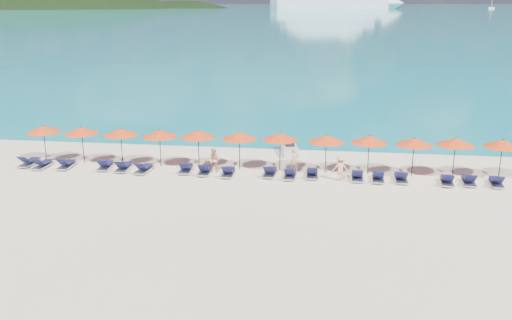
# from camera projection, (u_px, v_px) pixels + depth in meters

# --- Properties ---
(ground) EXTENTS (1400.00, 1400.00, 0.00)m
(ground) POSITION_uv_depth(u_px,v_px,m) (248.00, 199.00, 28.37)
(ground) COLOR beige
(sea) EXTENTS (1600.00, 1300.00, 0.01)m
(sea) POSITION_uv_depth(u_px,v_px,m) (332.00, 7.00, 657.57)
(sea) COLOR #1FA9B2
(sea) RESTS_ON ground
(headland_main) EXTENTS (374.00, 242.00, 126.50)m
(headland_main) POSITION_uv_depth(u_px,v_px,m) (39.00, 46.00, 592.06)
(headland_main) COLOR black
(headland_main) RESTS_ON ground
(headland_small) EXTENTS (162.00, 126.00, 85.50)m
(headland_small) POSITION_uv_depth(u_px,v_px,m) (184.00, 43.00, 591.06)
(headland_small) COLOR black
(headland_small) RESTS_ON ground
(sailboat_far) EXTENTS (5.76, 1.92, 10.55)m
(sailboat_far) POSITION_uv_depth(u_px,v_px,m) (491.00, 8.00, 553.83)
(sailboat_far) COLOR white
(sailboat_far) RESTS_ON ground
(jetski) EXTENTS (1.48, 2.67, 0.90)m
(jetski) POSITION_uv_depth(u_px,v_px,m) (289.00, 148.00, 36.71)
(jetski) COLOR silver
(jetski) RESTS_ON ground
(beachgoer_a) EXTENTS (0.64, 0.63, 1.48)m
(beachgoer_a) POSITION_uv_depth(u_px,v_px,m) (294.00, 161.00, 32.44)
(beachgoer_a) COLOR tan
(beachgoer_a) RESTS_ON ground
(beachgoer_b) EXTENTS (0.77, 0.54, 1.43)m
(beachgoer_b) POSITION_uv_depth(u_px,v_px,m) (214.00, 160.00, 32.62)
(beachgoer_b) COLOR tan
(beachgoer_b) RESTS_ON ground
(beachgoer_c) EXTENTS (0.96, 0.51, 1.42)m
(beachgoer_c) POSITION_uv_depth(u_px,v_px,m) (340.00, 168.00, 31.11)
(beachgoer_c) COLOR tan
(beachgoer_c) RESTS_ON ground
(umbrella_0) EXTENTS (2.10, 2.10, 2.28)m
(umbrella_0) POSITION_uv_depth(u_px,v_px,m) (43.00, 129.00, 34.55)
(umbrella_0) COLOR black
(umbrella_0) RESTS_ON ground
(umbrella_1) EXTENTS (2.10, 2.10, 2.28)m
(umbrella_1) POSITION_uv_depth(u_px,v_px,m) (82.00, 130.00, 34.17)
(umbrella_1) COLOR black
(umbrella_1) RESTS_ON ground
(umbrella_2) EXTENTS (2.10, 2.10, 2.28)m
(umbrella_2) POSITION_uv_depth(u_px,v_px,m) (121.00, 132.00, 33.80)
(umbrella_2) COLOR black
(umbrella_2) RESTS_ON ground
(umbrella_3) EXTENTS (2.10, 2.10, 2.28)m
(umbrella_3) POSITION_uv_depth(u_px,v_px,m) (160.00, 133.00, 33.40)
(umbrella_3) COLOR black
(umbrella_3) RESTS_ON ground
(umbrella_4) EXTENTS (2.10, 2.10, 2.28)m
(umbrella_4) POSITION_uv_depth(u_px,v_px,m) (198.00, 134.00, 33.27)
(umbrella_4) COLOR black
(umbrella_4) RESTS_ON ground
(umbrella_5) EXTENTS (2.10, 2.10, 2.28)m
(umbrella_5) POSITION_uv_depth(u_px,v_px,m) (239.00, 136.00, 32.88)
(umbrella_5) COLOR black
(umbrella_5) RESTS_ON ground
(umbrella_6) EXTENTS (2.10, 2.10, 2.28)m
(umbrella_6) POSITION_uv_depth(u_px,v_px,m) (280.00, 136.00, 32.67)
(umbrella_6) COLOR black
(umbrella_6) RESTS_ON ground
(umbrella_7) EXTENTS (2.10, 2.10, 2.28)m
(umbrella_7) POSITION_uv_depth(u_px,v_px,m) (326.00, 139.00, 32.17)
(umbrella_7) COLOR black
(umbrella_7) RESTS_ON ground
(umbrella_8) EXTENTS (2.10, 2.10, 2.28)m
(umbrella_8) POSITION_uv_depth(u_px,v_px,m) (369.00, 139.00, 31.99)
(umbrella_8) COLOR black
(umbrella_8) RESTS_ON ground
(umbrella_9) EXTENTS (2.10, 2.10, 2.28)m
(umbrella_9) POSITION_uv_depth(u_px,v_px,m) (414.00, 142.00, 31.52)
(umbrella_9) COLOR black
(umbrella_9) RESTS_ON ground
(umbrella_10) EXTENTS (2.10, 2.10, 2.28)m
(umbrella_10) POSITION_uv_depth(u_px,v_px,m) (456.00, 142.00, 31.46)
(umbrella_10) COLOR black
(umbrella_10) RESTS_ON ground
(umbrella_11) EXTENTS (2.10, 2.10, 2.28)m
(umbrella_11) POSITION_uv_depth(u_px,v_px,m) (503.00, 143.00, 31.12)
(umbrella_11) COLOR black
(umbrella_11) RESTS_ON ground
(lounger_0) EXTENTS (0.70, 1.73, 0.66)m
(lounger_0) POSITION_uv_depth(u_px,v_px,m) (29.00, 162.00, 34.03)
(lounger_0) COLOR silver
(lounger_0) RESTS_ON ground
(lounger_1) EXTENTS (0.68, 1.72, 0.66)m
(lounger_1) POSITION_uv_depth(u_px,v_px,m) (43.00, 164.00, 33.60)
(lounger_1) COLOR silver
(lounger_1) RESTS_ON ground
(lounger_2) EXTENTS (0.69, 1.73, 0.66)m
(lounger_2) POSITION_uv_depth(u_px,v_px,m) (67.00, 164.00, 33.55)
(lounger_2) COLOR silver
(lounger_2) RESTS_ON ground
(lounger_3) EXTENTS (0.78, 1.75, 0.66)m
(lounger_3) POSITION_uv_depth(u_px,v_px,m) (105.00, 165.00, 33.37)
(lounger_3) COLOR silver
(lounger_3) RESTS_ON ground
(lounger_4) EXTENTS (0.69, 1.73, 0.66)m
(lounger_4) POSITION_uv_depth(u_px,v_px,m) (123.00, 167.00, 33.07)
(lounger_4) COLOR silver
(lounger_4) RESTS_ON ground
(lounger_5) EXTENTS (0.77, 1.75, 0.66)m
(lounger_5) POSITION_uv_depth(u_px,v_px,m) (144.00, 168.00, 32.74)
(lounger_5) COLOR silver
(lounger_5) RESTS_ON ground
(lounger_6) EXTENTS (0.76, 1.74, 0.66)m
(lounger_6) POSITION_uv_depth(u_px,v_px,m) (186.00, 168.00, 32.78)
(lounger_6) COLOR silver
(lounger_6) RESTS_ON ground
(lounger_7) EXTENTS (0.69, 1.72, 0.66)m
(lounger_7) POSITION_uv_depth(u_px,v_px,m) (205.00, 170.00, 32.43)
(lounger_7) COLOR silver
(lounger_7) RESTS_ON ground
(lounger_8) EXTENTS (0.67, 1.72, 0.66)m
(lounger_8) POSITION_uv_depth(u_px,v_px,m) (228.00, 172.00, 32.10)
(lounger_8) COLOR silver
(lounger_8) RESTS_ON ground
(lounger_9) EXTENTS (0.70, 1.73, 0.66)m
(lounger_9) POSITION_uv_depth(u_px,v_px,m) (270.00, 172.00, 32.09)
(lounger_9) COLOR silver
(lounger_9) RESTS_ON ground
(lounger_10) EXTENTS (0.65, 1.71, 0.66)m
(lounger_10) POSITION_uv_depth(u_px,v_px,m) (290.00, 174.00, 31.72)
(lounger_10) COLOR silver
(lounger_10) RESTS_ON ground
(lounger_11) EXTENTS (0.69, 1.72, 0.66)m
(lounger_11) POSITION_uv_depth(u_px,v_px,m) (312.00, 173.00, 31.85)
(lounger_11) COLOR silver
(lounger_11) RESTS_ON ground
(lounger_12) EXTENTS (0.63, 1.70, 0.66)m
(lounger_12) POSITION_uv_depth(u_px,v_px,m) (357.00, 176.00, 31.37)
(lounger_12) COLOR silver
(lounger_12) RESTS_ON ground
(lounger_13) EXTENTS (0.68, 1.72, 0.66)m
(lounger_13) POSITION_uv_depth(u_px,v_px,m) (378.00, 177.00, 31.18)
(lounger_13) COLOR silver
(lounger_13) RESTS_ON ground
(lounger_14) EXTENTS (0.62, 1.70, 0.66)m
(lounger_14) POSITION_uv_depth(u_px,v_px,m) (401.00, 177.00, 31.09)
(lounger_14) COLOR silver
(lounger_14) RESTS_ON ground
(lounger_15) EXTENTS (0.77, 1.75, 0.66)m
(lounger_15) POSITION_uv_depth(u_px,v_px,m) (447.00, 180.00, 30.62)
(lounger_15) COLOR silver
(lounger_15) RESTS_ON ground
(lounger_16) EXTENTS (0.73, 1.74, 0.66)m
(lounger_16) POSITION_uv_depth(u_px,v_px,m) (469.00, 180.00, 30.60)
(lounger_16) COLOR silver
(lounger_16) RESTS_ON ground
(lounger_17) EXTENTS (0.78, 1.75, 0.66)m
(lounger_17) POSITION_uv_depth(u_px,v_px,m) (496.00, 182.00, 30.37)
(lounger_17) COLOR silver
(lounger_17) RESTS_ON ground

